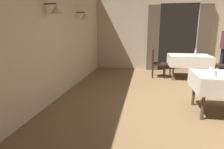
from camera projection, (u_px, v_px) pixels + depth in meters
name	position (u px, v px, depth m)	size (l,w,h in m)	color
ground	(208.00, 113.00, 3.66)	(10.08, 10.08, 0.00)	olive
wall_left	(44.00, 31.00, 3.84)	(0.49, 8.40, 3.00)	beige
wall_back	(178.00, 31.00, 7.34)	(6.40, 0.27, 3.00)	beige
dining_table_far	(189.00, 58.00, 6.23)	(1.28, 0.99, 0.75)	#4C3D2D
chair_far_right	(223.00, 63.00, 6.12)	(0.44, 0.44, 0.93)	black
chair_far_left	(156.00, 62.00, 6.40)	(0.45, 0.44, 0.93)	black
glass_mid_b	(211.00, 69.00, 3.69)	(0.07, 0.07, 0.10)	silver
glass_mid_c	(215.00, 74.00, 3.24)	(0.08, 0.08, 0.11)	silver
flower_vase_far	(196.00, 51.00, 6.28)	(0.07, 0.07, 0.20)	silver
plate_far_b	(193.00, 56.00, 5.87)	(0.23, 0.23, 0.01)	white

